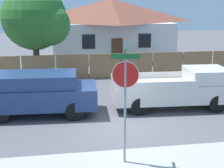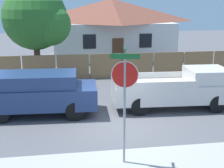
{
  "view_description": "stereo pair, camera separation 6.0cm",
  "coord_description": "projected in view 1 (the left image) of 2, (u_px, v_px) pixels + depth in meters",
  "views": [
    {
      "loc": [
        -2.12,
        -11.22,
        4.7
      ],
      "look_at": [
        -0.25,
        0.44,
        1.6
      ],
      "focal_mm": 50.0,
      "sensor_mm": 36.0,
      "label": 1
    },
    {
      "loc": [
        -2.06,
        -11.23,
        4.7
      ],
      "look_at": [
        -0.25,
        0.44,
        1.6
      ],
      "focal_mm": 50.0,
      "sensor_mm": 36.0,
      "label": 2
    }
  ],
  "objects": [
    {
      "name": "red_suv",
      "position": [
        39.0,
        92.0,
        13.25
      ],
      "size": [
        4.94,
        2.26,
        1.83
      ],
      "rotation": [
        0.0,
        0.0,
        -0.05
      ],
      "color": "navy",
      "rests_on": "ground"
    },
    {
      "name": "ground_plane",
      "position": [
        120.0,
        126.0,
        12.23
      ],
      "size": [
        80.0,
        80.0,
        0.0
      ],
      "primitive_type": "plane",
      "color": "#56565B"
    },
    {
      "name": "house",
      "position": [
        110.0,
        27.0,
        27.2
      ],
      "size": [
        10.61,
        7.31,
        5.01
      ],
      "color": "white",
      "rests_on": "ground"
    },
    {
      "name": "wooden_fence",
      "position": [
        121.0,
        66.0,
        19.85
      ],
      "size": [
        16.61,
        0.12,
        1.69
      ],
      "color": "#997047",
      "rests_on": "ground"
    },
    {
      "name": "orange_pickup",
      "position": [
        178.0,
        88.0,
        14.22
      ],
      "size": [
        5.65,
        2.25,
        1.81
      ],
      "rotation": [
        0.0,
        0.0,
        -0.05
      ],
      "color": "silver",
      "rests_on": "ground"
    },
    {
      "name": "oak_tree",
      "position": [
        37.0,
        19.0,
        19.4
      ],
      "size": [
        4.24,
        4.04,
        5.79
      ],
      "color": "brown",
      "rests_on": "ground"
    },
    {
      "name": "stop_sign",
      "position": [
        125.0,
        86.0,
        8.87
      ],
      "size": [
        0.82,
        0.74,
        3.5
      ],
      "rotation": [
        0.0,
        0.0,
        -0.25
      ],
      "color": "gray",
      "rests_on": "ground"
    }
  ]
}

